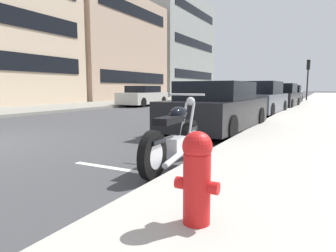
{
  "coord_description": "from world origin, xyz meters",
  "views": [
    {
      "loc": [
        -3.53,
        -6.67,
        1.22
      ],
      "look_at": [
        0.85,
        -4.38,
        0.59
      ],
      "focal_mm": 31.71,
      "sensor_mm": 36.0,
      "label": 1
    }
  ],
  "objects_px": {
    "parked_car_second_in_row": "(218,108)",
    "parked_car_at_intersection": "(290,94)",
    "crossing_truck": "(240,90)",
    "parked_motorcycle": "(175,139)",
    "car_opposite_curb": "(143,96)",
    "parked_car_across_street": "(280,97)",
    "parked_car_far_down_curb": "(289,95)",
    "parked_car_mid_block": "(260,99)",
    "traffic_signal_near_corner": "(308,71)",
    "fire_hydrant": "(197,175)"
  },
  "relations": [
    {
      "from": "car_opposite_curb",
      "to": "traffic_signal_near_corner",
      "type": "xyz_separation_m",
      "value": [
        11.76,
        -9.67,
        2.04
      ]
    },
    {
      "from": "parked_car_far_down_curb",
      "to": "fire_hydrant",
      "type": "bearing_deg",
      "value": -176.64
    },
    {
      "from": "parked_motorcycle",
      "to": "car_opposite_curb",
      "type": "height_order",
      "value": "car_opposite_curb"
    },
    {
      "from": "parked_car_second_in_row",
      "to": "car_opposite_curb",
      "type": "xyz_separation_m",
      "value": [
        9.28,
        8.34,
        -0.0
      ]
    },
    {
      "from": "fire_hydrant",
      "to": "parked_car_second_in_row",
      "type": "bearing_deg",
      "value": 16.56
    },
    {
      "from": "parked_car_across_street",
      "to": "parked_car_at_intersection",
      "type": "bearing_deg",
      "value": 5.14
    },
    {
      "from": "parked_car_second_in_row",
      "to": "fire_hydrant",
      "type": "height_order",
      "value": "parked_car_second_in_row"
    },
    {
      "from": "parked_car_second_in_row",
      "to": "parked_car_far_down_curb",
      "type": "height_order",
      "value": "parked_car_second_in_row"
    },
    {
      "from": "parked_car_at_intersection",
      "to": "fire_hydrant",
      "type": "distance_m",
      "value": 28.22
    },
    {
      "from": "parked_motorcycle",
      "to": "crossing_truck",
      "type": "bearing_deg",
      "value": 8.55
    },
    {
      "from": "parked_motorcycle",
      "to": "parked_car_mid_block",
      "type": "relative_size",
      "value": 0.48
    },
    {
      "from": "parked_car_far_down_curb",
      "to": "car_opposite_curb",
      "type": "relative_size",
      "value": 1.03
    },
    {
      "from": "parked_car_far_down_curb",
      "to": "traffic_signal_near_corner",
      "type": "xyz_separation_m",
      "value": [
        4.08,
        -1.1,
        2.06
      ]
    },
    {
      "from": "parked_car_far_down_curb",
      "to": "parked_car_at_intersection",
      "type": "bearing_deg",
      "value": 3.47
    },
    {
      "from": "parked_car_at_intersection",
      "to": "fire_hydrant",
      "type": "height_order",
      "value": "parked_car_at_intersection"
    },
    {
      "from": "parked_car_across_street",
      "to": "parked_car_at_intersection",
      "type": "relative_size",
      "value": 1.02
    },
    {
      "from": "parked_car_mid_block",
      "to": "parked_car_far_down_curb",
      "type": "bearing_deg",
      "value": 2.35
    },
    {
      "from": "parked_car_across_street",
      "to": "traffic_signal_near_corner",
      "type": "bearing_deg",
      "value": -3.19
    },
    {
      "from": "crossing_truck",
      "to": "traffic_signal_near_corner",
      "type": "distance_m",
      "value": 8.76
    },
    {
      "from": "parked_car_far_down_curb",
      "to": "traffic_signal_near_corner",
      "type": "relative_size",
      "value": 1.24
    },
    {
      "from": "parked_car_mid_block",
      "to": "traffic_signal_near_corner",
      "type": "relative_size",
      "value": 1.25
    },
    {
      "from": "parked_car_across_street",
      "to": "fire_hydrant",
      "type": "xyz_separation_m",
      "value": [
        -17.23,
        -1.48,
        -0.16
      ]
    },
    {
      "from": "parked_car_second_in_row",
      "to": "car_opposite_curb",
      "type": "height_order",
      "value": "parked_car_second_in_row"
    },
    {
      "from": "parked_car_second_in_row",
      "to": "crossing_truck",
      "type": "relative_size",
      "value": 0.82
    },
    {
      "from": "parked_motorcycle",
      "to": "parked_car_across_street",
      "type": "height_order",
      "value": "parked_car_across_street"
    },
    {
      "from": "parked_car_far_down_curb",
      "to": "crossing_truck",
      "type": "xyz_separation_m",
      "value": [
        8.93,
        6.0,
        0.39
      ]
    },
    {
      "from": "parked_car_far_down_curb",
      "to": "parked_car_at_intersection",
      "type": "distance_m",
      "value": 5.27
    },
    {
      "from": "parked_car_mid_block",
      "to": "crossing_truck",
      "type": "distance_m",
      "value": 20.65
    },
    {
      "from": "parked_motorcycle",
      "to": "traffic_signal_near_corner",
      "type": "bearing_deg",
      "value": -5.15
    },
    {
      "from": "parked_car_far_down_curb",
      "to": "fire_hydrant",
      "type": "distance_m",
      "value": 22.95
    },
    {
      "from": "parked_car_second_in_row",
      "to": "fire_hydrant",
      "type": "relative_size",
      "value": 5.89
    },
    {
      "from": "fire_hydrant",
      "to": "crossing_truck",
      "type": "bearing_deg",
      "value": 13.34
    },
    {
      "from": "parked_motorcycle",
      "to": "parked_car_across_street",
      "type": "relative_size",
      "value": 0.5
    },
    {
      "from": "fire_hydrant",
      "to": "traffic_signal_near_corner",
      "type": "height_order",
      "value": "traffic_signal_near_corner"
    },
    {
      "from": "car_opposite_curb",
      "to": "traffic_signal_near_corner",
      "type": "distance_m",
      "value": 15.36
    },
    {
      "from": "parked_car_across_street",
      "to": "parked_car_second_in_row",
      "type": "bearing_deg",
      "value": -178.52
    },
    {
      "from": "parked_car_second_in_row",
      "to": "parked_car_mid_block",
      "type": "height_order",
      "value": "parked_car_mid_block"
    },
    {
      "from": "parked_car_far_down_curb",
      "to": "car_opposite_curb",
      "type": "height_order",
      "value": "car_opposite_curb"
    },
    {
      "from": "car_opposite_curb",
      "to": "parked_car_second_in_row",
      "type": "bearing_deg",
      "value": 40.81
    },
    {
      "from": "parked_motorcycle",
      "to": "parked_car_across_street",
      "type": "distance_m",
      "value": 15.29
    },
    {
      "from": "parked_car_second_in_row",
      "to": "crossing_truck",
      "type": "height_order",
      "value": "crossing_truck"
    },
    {
      "from": "parked_motorcycle",
      "to": "parked_car_across_street",
      "type": "xyz_separation_m",
      "value": [
        15.28,
        0.33,
        0.26
      ]
    },
    {
      "from": "parked_car_far_down_curb",
      "to": "crossing_truck",
      "type": "relative_size",
      "value": 0.81
    },
    {
      "from": "traffic_signal_near_corner",
      "to": "parked_car_far_down_curb",
      "type": "bearing_deg",
      "value": 164.88
    },
    {
      "from": "parked_car_mid_block",
      "to": "parked_car_across_street",
      "type": "relative_size",
      "value": 1.03
    },
    {
      "from": "parked_motorcycle",
      "to": "parked_car_at_intersection",
      "type": "bearing_deg",
      "value": -1.88
    },
    {
      "from": "parked_car_across_street",
      "to": "parked_car_far_down_curb",
      "type": "xyz_separation_m",
      "value": [
        5.67,
        0.06,
        -0.06
      ]
    },
    {
      "from": "parked_car_second_in_row",
      "to": "parked_car_across_street",
      "type": "bearing_deg",
      "value": 0.82
    },
    {
      "from": "parked_car_second_in_row",
      "to": "parked_car_at_intersection",
      "type": "distance_m",
      "value": 22.23
    },
    {
      "from": "parked_car_mid_block",
      "to": "parked_car_far_down_curb",
      "type": "distance_m",
      "value": 10.89
    }
  ]
}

